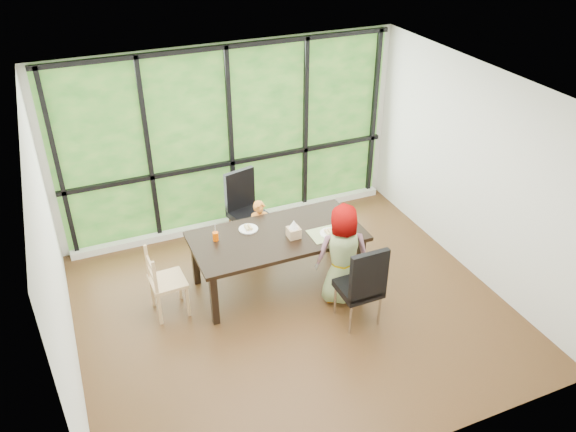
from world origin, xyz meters
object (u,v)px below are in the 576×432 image
at_px(plate_near, 330,233).
at_px(white_mug, 346,214).
at_px(orange_cup, 216,236).
at_px(tissue_box, 294,232).
at_px(chair_window_leather, 248,210).
at_px(green_cup, 352,228).
at_px(child_toddler, 260,231).
at_px(child_older, 344,254).
at_px(chair_interior_leather, 359,283).
at_px(chair_end_beech, 168,281).
at_px(dining_table, 278,259).
at_px(plate_far, 248,229).

xyz_separation_m(plate_near, white_mug, (0.37, 0.28, 0.04)).
height_order(orange_cup, tissue_box, tissue_box).
height_order(chair_window_leather, green_cup, chair_window_leather).
relative_size(child_toddler, green_cup, 7.76).
distance_m(child_older, orange_cup, 1.56).
bearing_deg(chair_interior_leather, chair_end_beech, -27.13).
bearing_deg(child_toddler, dining_table, -77.45).
bearing_deg(chair_interior_leather, chair_window_leather, -73.29).
height_order(chair_interior_leather, child_older, child_older).
relative_size(plate_near, tissue_box, 1.77).
xyz_separation_m(chair_window_leather, child_toddler, (0.03, -0.41, -0.10)).
xyz_separation_m(child_toddler, orange_cup, (-0.74, -0.45, 0.36)).
bearing_deg(chair_interior_leather, white_mug, -110.04).
xyz_separation_m(green_cup, white_mug, (0.10, 0.34, -0.01)).
relative_size(plate_near, orange_cup, 2.37).
height_order(chair_end_beech, tissue_box, chair_end_beech).
xyz_separation_m(child_toddler, tissue_box, (0.16, -0.75, 0.37)).
height_order(chair_window_leather, tissue_box, chair_window_leather).
bearing_deg(chair_interior_leather, plate_far, -55.03).
distance_m(child_older, tissue_box, 0.67).
bearing_deg(child_toddler, child_older, -49.92).
xyz_separation_m(child_older, plate_near, (-0.02, 0.34, 0.10)).
height_order(child_older, green_cup, child_older).
bearing_deg(plate_far, chair_window_leather, 71.28).
bearing_deg(white_mug, plate_far, 170.62).
bearing_deg(plate_far, green_cup, -25.24).
bearing_deg(white_mug, orange_cup, 175.51).
relative_size(plate_near, white_mug, 2.92).
height_order(chair_interior_leather, white_mug, chair_interior_leather).
distance_m(child_toddler, tissue_box, 0.85).
relative_size(chair_window_leather, chair_interior_leather, 1.00).
bearing_deg(plate_near, white_mug, 37.88).
relative_size(chair_end_beech, child_toddler, 1.02).
distance_m(child_older, white_mug, 0.72).
distance_m(chair_window_leather, child_older, 1.74).
relative_size(chair_interior_leather, plate_near, 4.05).
height_order(plate_far, plate_near, plate_near).
relative_size(chair_end_beech, white_mug, 9.86).
relative_size(dining_table, tissue_box, 14.12).
distance_m(dining_table, chair_end_beech, 1.40).
xyz_separation_m(chair_end_beech, green_cup, (2.27, -0.30, 0.36)).
bearing_deg(orange_cup, chair_end_beech, -165.35).
bearing_deg(orange_cup, chair_window_leather, 50.33).
height_order(child_older, plate_far, child_older).
relative_size(green_cup, white_mug, 1.25).
bearing_deg(tissue_box, white_mug, 11.68).
relative_size(chair_window_leather, green_cup, 9.49).
bearing_deg(tissue_box, green_cup, -13.66).
bearing_deg(chair_window_leather, green_cup, -70.36).
height_order(chair_window_leather, orange_cup, chair_window_leather).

